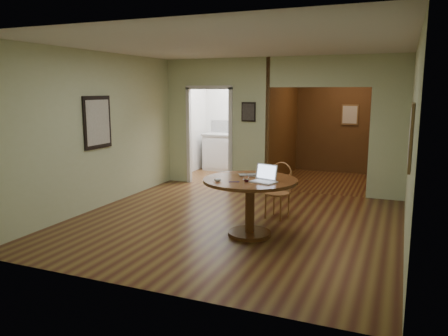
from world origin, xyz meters
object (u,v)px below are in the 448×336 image
at_px(dining_table, 250,194).
at_px(closed_laptop, 252,176).
at_px(chair, 279,187).
at_px(open_laptop, 265,177).

height_order(dining_table, closed_laptop, closed_laptop).
distance_m(chair, closed_laptop, 0.95).
height_order(dining_table, open_laptop, open_laptop).
xyz_separation_m(dining_table, closed_laptop, (-0.03, 0.17, 0.23)).
relative_size(chair, closed_laptop, 2.57).
relative_size(dining_table, open_laptop, 3.47).
xyz_separation_m(chair, open_laptop, (0.10, -1.13, 0.38)).
bearing_deg(closed_laptop, open_laptop, -72.88).
bearing_deg(closed_laptop, chair, 48.76).
bearing_deg(chair, open_laptop, -71.68).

